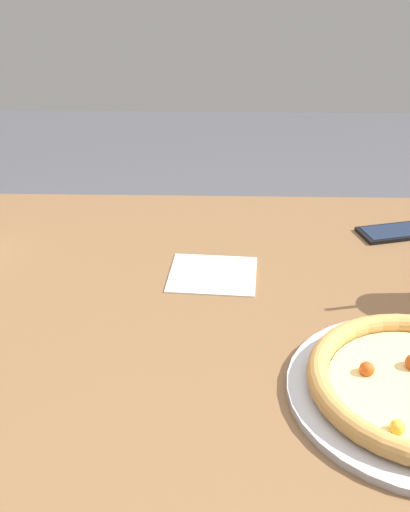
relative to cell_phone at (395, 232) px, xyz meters
name	(u,v)px	position (x,y,z in m)	size (l,w,h in m)	color
dining_table	(189,348)	(-0.42, -0.26, -0.12)	(1.18, 0.92, 0.75)	brown
paper_napkin	(213,274)	(-0.38, -0.18, 0.00)	(0.16, 0.14, 0.00)	white
cell_phone	(395,232)	(0.00, 0.00, 0.00)	(0.16, 0.11, 0.01)	black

